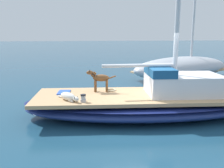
{
  "coord_description": "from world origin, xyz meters",
  "views": [
    {
      "loc": [
        7.15,
        -1.89,
        2.55
      ],
      "look_at": [
        0.0,
        -1.0,
        1.01
      ],
      "focal_mm": 39.71,
      "sensor_mm": 36.0,
      "label": 1
    }
  ],
  "objects_px": {
    "dog_brown": "(100,79)",
    "dog_white": "(69,97)",
    "moored_boat_port_side": "(182,67)",
    "sailboat_main": "(144,105)",
    "coiled_rope": "(111,90)",
    "deck_winch": "(83,98)",
    "deck_towel": "(64,92)"
  },
  "relations": [
    {
      "from": "dog_white",
      "to": "coiled_rope",
      "type": "distance_m",
      "value": 1.66
    },
    {
      "from": "dog_brown",
      "to": "moored_boat_port_side",
      "type": "bearing_deg",
      "value": 136.36
    },
    {
      "from": "sailboat_main",
      "to": "deck_towel",
      "type": "distance_m",
      "value": 2.53
    },
    {
      "from": "dog_white",
      "to": "deck_winch",
      "type": "distance_m",
      "value": 0.45
    },
    {
      "from": "deck_winch",
      "to": "moored_boat_port_side",
      "type": "xyz_separation_m",
      "value": [
        -6.24,
        5.41,
        -0.14
      ]
    },
    {
      "from": "sailboat_main",
      "to": "dog_white",
      "type": "bearing_deg",
      "value": -80.19
    },
    {
      "from": "sailboat_main",
      "to": "deck_winch",
      "type": "distance_m",
      "value": 2.0
    },
    {
      "from": "dog_white",
      "to": "deck_winch",
      "type": "relative_size",
      "value": 3.81
    },
    {
      "from": "deck_winch",
      "to": "deck_towel",
      "type": "distance_m",
      "value": 1.26
    },
    {
      "from": "sailboat_main",
      "to": "dog_brown",
      "type": "bearing_deg",
      "value": -111.41
    },
    {
      "from": "dog_white",
      "to": "moored_boat_port_side",
      "type": "bearing_deg",
      "value": 136.05
    },
    {
      "from": "sailboat_main",
      "to": "dog_brown",
      "type": "height_order",
      "value": "dog_brown"
    },
    {
      "from": "sailboat_main",
      "to": "dog_brown",
      "type": "relative_size",
      "value": 7.88
    },
    {
      "from": "dog_white",
      "to": "moored_boat_port_side",
      "type": "relative_size",
      "value": 0.12
    },
    {
      "from": "deck_winch",
      "to": "deck_towel",
      "type": "bearing_deg",
      "value": -151.92
    },
    {
      "from": "deck_towel",
      "to": "coiled_rope",
      "type": "bearing_deg",
      "value": 94.35
    },
    {
      "from": "sailboat_main",
      "to": "deck_towel",
      "type": "bearing_deg",
      "value": -101.75
    },
    {
      "from": "sailboat_main",
      "to": "moored_boat_port_side",
      "type": "height_order",
      "value": "moored_boat_port_side"
    },
    {
      "from": "dog_white",
      "to": "deck_towel",
      "type": "bearing_deg",
      "value": -167.92
    },
    {
      "from": "dog_brown",
      "to": "dog_white",
      "type": "bearing_deg",
      "value": -45.66
    },
    {
      "from": "coiled_rope",
      "to": "moored_boat_port_side",
      "type": "distance_m",
      "value": 6.74
    },
    {
      "from": "moored_boat_port_side",
      "to": "dog_white",
      "type": "bearing_deg",
      "value": -43.95
    },
    {
      "from": "coiled_rope",
      "to": "deck_towel",
      "type": "bearing_deg",
      "value": -85.65
    },
    {
      "from": "moored_boat_port_side",
      "to": "coiled_rope",
      "type": "bearing_deg",
      "value": -41.94
    },
    {
      "from": "sailboat_main",
      "to": "moored_boat_port_side",
      "type": "bearing_deg",
      "value": 147.82
    },
    {
      "from": "deck_winch",
      "to": "moored_boat_port_side",
      "type": "height_order",
      "value": "moored_boat_port_side"
    },
    {
      "from": "dog_white",
      "to": "coiled_rope",
      "type": "height_order",
      "value": "dog_white"
    },
    {
      "from": "moored_boat_port_side",
      "to": "deck_towel",
      "type": "bearing_deg",
      "value": -49.51
    },
    {
      "from": "dog_white",
      "to": "deck_winch",
      "type": "bearing_deg",
      "value": 62.31
    },
    {
      "from": "dog_white",
      "to": "dog_brown",
      "type": "height_order",
      "value": "dog_brown"
    },
    {
      "from": "dog_brown",
      "to": "deck_winch",
      "type": "bearing_deg",
      "value": -25.4
    },
    {
      "from": "dog_brown",
      "to": "deck_towel",
      "type": "distance_m",
      "value": 1.2
    }
  ]
}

